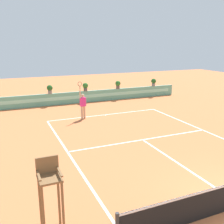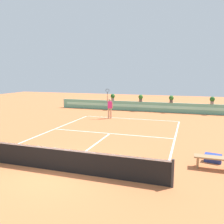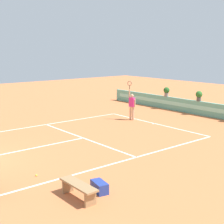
{
  "view_description": "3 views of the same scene",
  "coord_description": "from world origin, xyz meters",
  "px_view_note": "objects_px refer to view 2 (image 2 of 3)",
  "views": [
    {
      "loc": [
        -6.73,
        -5.06,
        5.04
      ],
      "look_at": [
        -0.69,
        8.95,
        1.0
      ],
      "focal_mm": 41.9,
      "sensor_mm": 36.0,
      "label": 1
    },
    {
      "loc": [
        4.84,
        -7.88,
        3.83
      ],
      "look_at": [
        -0.69,
        8.95,
        1.0
      ],
      "focal_mm": 38.14,
      "sensor_mm": 36.0,
      "label": 2
    },
    {
      "loc": [
        14.19,
        -3.2,
        4.69
      ],
      "look_at": [
        -0.69,
        8.95,
        1.0
      ],
      "focal_mm": 53.18,
      "sensor_mm": 36.0,
      "label": 3
    }
  ],
  "objects_px": {
    "tennis_player": "(110,106)",
    "potted_plant_centre": "(141,98)",
    "potted_plant_left": "(113,97)",
    "potted_plant_far_right": "(212,100)",
    "gear_bag": "(213,158)",
    "potted_plant_right": "(171,99)",
    "bench_courtside": "(215,160)",
    "tennis_ball_near_baseline": "(150,162)"
  },
  "relations": [
    {
      "from": "tennis_player",
      "to": "potted_plant_centre",
      "type": "distance_m",
      "value": 5.2
    },
    {
      "from": "potted_plant_left",
      "to": "potted_plant_far_right",
      "type": "bearing_deg",
      "value": 0.0
    },
    {
      "from": "potted_plant_left",
      "to": "gear_bag",
      "type": "bearing_deg",
      "value": -56.11
    },
    {
      "from": "potted_plant_right",
      "to": "gear_bag",
      "type": "bearing_deg",
      "value": -77.99
    },
    {
      "from": "bench_courtside",
      "to": "tennis_player",
      "type": "relative_size",
      "value": 0.62
    },
    {
      "from": "potted_plant_right",
      "to": "tennis_ball_near_baseline",
      "type": "bearing_deg",
      "value": -89.01
    },
    {
      "from": "bench_courtside",
      "to": "potted_plant_right",
      "type": "distance_m",
      "value": 14.52
    },
    {
      "from": "gear_bag",
      "to": "tennis_player",
      "type": "xyz_separation_m",
      "value": [
        -7.68,
        8.51,
        0.87
      ]
    },
    {
      "from": "potted_plant_centre",
      "to": "potted_plant_far_right",
      "type": "bearing_deg",
      "value": 0.0
    },
    {
      "from": "potted_plant_left",
      "to": "potted_plant_right",
      "type": "distance_m",
      "value": 6.15
    },
    {
      "from": "gear_bag",
      "to": "potted_plant_far_right",
      "type": "bearing_deg",
      "value": 86.0
    },
    {
      "from": "gear_bag",
      "to": "potted_plant_centre",
      "type": "bearing_deg",
      "value": 113.93
    },
    {
      "from": "potted_plant_far_right",
      "to": "tennis_player",
      "type": "bearing_deg",
      "value": -150.46
    },
    {
      "from": "gear_bag",
      "to": "potted_plant_right",
      "type": "bearing_deg",
      "value": 102.01
    },
    {
      "from": "gear_bag",
      "to": "potted_plant_right",
      "type": "distance_m",
      "value": 13.74
    },
    {
      "from": "potted_plant_left",
      "to": "potted_plant_far_right",
      "type": "relative_size",
      "value": 1.0
    },
    {
      "from": "bench_courtside",
      "to": "tennis_ball_near_baseline",
      "type": "height_order",
      "value": "bench_courtside"
    },
    {
      "from": "potted_plant_left",
      "to": "potted_plant_centre",
      "type": "bearing_deg",
      "value": 0.0
    },
    {
      "from": "potted_plant_right",
      "to": "potted_plant_far_right",
      "type": "xyz_separation_m",
      "value": [
        3.78,
        0.0,
        0.0
      ]
    },
    {
      "from": "bench_courtside",
      "to": "potted_plant_left",
      "type": "height_order",
      "value": "potted_plant_left"
    },
    {
      "from": "gear_bag",
      "to": "tennis_ball_near_baseline",
      "type": "height_order",
      "value": "gear_bag"
    },
    {
      "from": "gear_bag",
      "to": "potted_plant_left",
      "type": "bearing_deg",
      "value": 123.89
    },
    {
      "from": "bench_courtside",
      "to": "gear_bag",
      "type": "bearing_deg",
      "value": 88.78
    },
    {
      "from": "potted_plant_left",
      "to": "potted_plant_far_right",
      "type": "height_order",
      "value": "same"
    },
    {
      "from": "tennis_player",
      "to": "tennis_ball_near_baseline",
      "type": "xyz_separation_m",
      "value": [
        5.08,
        -9.5,
        -1.02
      ]
    },
    {
      "from": "potted_plant_right",
      "to": "potted_plant_far_right",
      "type": "distance_m",
      "value": 3.78
    },
    {
      "from": "tennis_player",
      "to": "potted_plant_centre",
      "type": "height_order",
      "value": "tennis_player"
    },
    {
      "from": "potted_plant_right",
      "to": "bench_courtside",
      "type": "bearing_deg",
      "value": -78.73
    },
    {
      "from": "bench_courtside",
      "to": "tennis_ball_near_baseline",
      "type": "xyz_separation_m",
      "value": [
        -2.58,
        -0.18,
        -0.34
      ]
    },
    {
      "from": "tennis_ball_near_baseline",
      "to": "potted_plant_right",
      "type": "distance_m",
      "value": 14.45
    },
    {
      "from": "bench_courtside",
      "to": "gear_bag",
      "type": "distance_m",
      "value": 0.84
    },
    {
      "from": "gear_bag",
      "to": "tennis_player",
      "type": "distance_m",
      "value": 11.49
    },
    {
      "from": "potted_plant_centre",
      "to": "potted_plant_right",
      "type": "xyz_separation_m",
      "value": [
        3.09,
        0.0,
        0.0
      ]
    },
    {
      "from": "bench_courtside",
      "to": "tennis_ball_near_baseline",
      "type": "distance_m",
      "value": 2.61
    },
    {
      "from": "gear_bag",
      "to": "tennis_player",
      "type": "bearing_deg",
      "value": 132.09
    },
    {
      "from": "potted_plant_centre",
      "to": "potted_plant_left",
      "type": "bearing_deg",
      "value": 180.0
    },
    {
      "from": "gear_bag",
      "to": "potted_plant_far_right",
      "type": "xyz_separation_m",
      "value": [
        0.94,
        13.39,
        1.23
      ]
    },
    {
      "from": "bench_courtside",
      "to": "tennis_ball_near_baseline",
      "type": "relative_size",
      "value": 23.53
    },
    {
      "from": "tennis_player",
      "to": "potted_plant_far_right",
      "type": "distance_m",
      "value": 9.91
    },
    {
      "from": "bench_courtside",
      "to": "potted_plant_centre",
      "type": "distance_m",
      "value": 15.43
    },
    {
      "from": "potted_plant_left",
      "to": "tennis_player",
      "type": "bearing_deg",
      "value": -74.96
    },
    {
      "from": "bench_courtside",
      "to": "potted_plant_right",
      "type": "height_order",
      "value": "potted_plant_right"
    }
  ]
}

